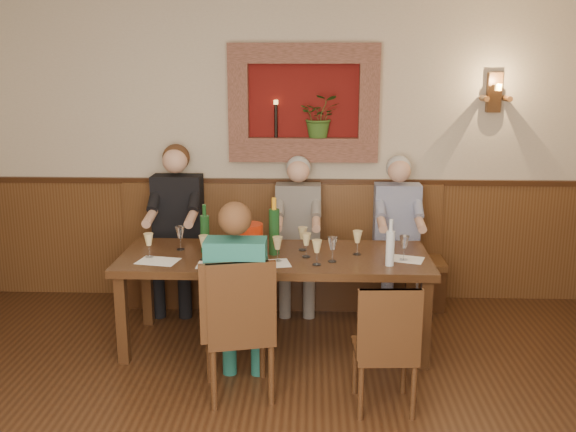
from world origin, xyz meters
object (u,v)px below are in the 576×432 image
Objects in this scene: person_bench_left at (177,240)px; water_bottle at (390,247)px; dining_table at (275,264)px; person_bench_mid at (298,247)px; chair_near_left at (239,355)px; bench at (281,269)px; person_chair_front at (239,316)px; person_bench_right at (397,247)px; spittoon_bucket at (249,240)px; chair_near_right at (384,372)px; wine_bottle_green_a at (274,231)px; wine_bottle_green_b at (205,233)px.

person_bench_left is 2.12m from water_bottle.
dining_table is 1.72× the size of person_bench_mid.
bench is at bearing 70.31° from chair_near_left.
water_bottle is (1.06, 0.55, 0.33)m from person_chair_front.
person_bench_right is at bearing 38.36° from dining_table.
person_bench_right reaches higher than spittoon_bucket.
chair_near_right is at bearing -43.71° from spittoon_bucket.
chair_near_right is at bearing -99.42° from person_bench_right.
water_bottle is (0.10, 0.72, 0.64)m from chair_near_right.
water_bottle is (0.86, -1.18, 0.56)m from bench.
person_bench_right is at bearing 77.77° from chair_near_right.
water_bottle is at bearing -15.18° from dining_table.
person_chair_front is 3.03× the size of wine_bottle_green_a.
person_chair_front is 3.89× the size of water_bottle.
person_bench_right reaches higher than person_bench_mid.
wine_bottle_green_a is at bearing 108.11° from dining_table.
wine_bottle_green_a is at bearing 125.61° from chair_near_right.
person_bench_left is 1.10× the size of person_chair_front.
dining_table is 1.35m from person_bench_right.
person_bench_mid reaches higher than chair_near_right.
chair_near_left is 2.59× the size of wine_bottle_green_b.
person_bench_left is at bearing 116.89° from wine_bottle_green_b.
person_bench_mid is 1.66m from person_chair_front.
person_chair_front is at bearing -103.57° from wine_bottle_green_a.
wine_bottle_green_b is (-0.55, 0.05, 0.23)m from dining_table.
dining_table is 5.34× the size of wine_bottle_green_a.
chair_near_right is at bearing -21.35° from chair_near_left.
person_bench_right reaches higher than wine_bottle_green_b.
person_bench_left is 4.27× the size of water_bottle.
wine_bottle_green_a is (-0.77, 0.97, 0.68)m from chair_near_right.
person_chair_front is 0.91m from wine_bottle_green_a.
wine_bottle_green_b is (-0.71, -0.78, 0.33)m from person_bench_mid.
chair_near_left is 1.14× the size of chair_near_right.
water_bottle is (1.42, -0.29, -0.02)m from wine_bottle_green_b.
water_bottle is at bearing -10.92° from spittoon_bucket.
person_bench_left is at bearing -179.84° from person_bench_mid.
dining_table is 0.92m from water_bottle.
person_bench_left is (-0.75, 1.65, 0.33)m from chair_near_left.
dining_table is 6.86× the size of water_bottle.
chair_near_right is (0.76, -1.89, -0.07)m from bench.
wine_bottle_green_b is at bearing 112.97° from person_chair_front.
bench is 3.01× the size of chair_near_left.
wine_bottle_green_a is at bearing -142.50° from person_bench_right.
spittoon_bucket is at bearing -49.08° from person_bench_left.
water_bottle is at bearing -53.77° from bench.
person_bench_right is 4.01× the size of water_bottle.
person_bench_right is 3.64× the size of wine_bottle_green_b.
person_bench_mid is at bearing 67.50° from spittoon_bucket.
spittoon_bucket is (0.75, -0.86, 0.25)m from person_bench_left.
wine_bottle_green_a reaches higher than bench.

